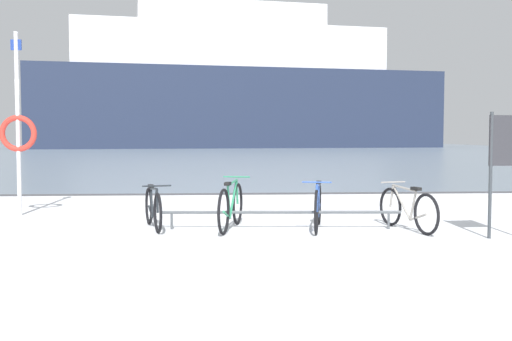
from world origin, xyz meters
TOP-DOWN VIEW (x-y plane):
  - ground at (0.00, 53.90)m, footprint 80.00×132.00m
  - bike_rack at (-1.30, 4.05)m, footprint 3.96×0.27m
  - bicycle_0 at (-3.39, 4.23)m, footprint 0.56×1.56m
  - bicycle_1 at (-2.11, 4.07)m, footprint 0.56×1.77m
  - bicycle_2 at (-0.68, 4.01)m, footprint 0.53×1.76m
  - bicycle_3 at (0.75, 3.80)m, footprint 0.59×1.64m
  - info_sign at (1.97, 2.98)m, footprint 0.55×0.07m
  - rescue_post at (-6.14, 6.07)m, footprint 0.71×0.11m
  - ferry_ship at (0.24, 71.73)m, footprint 53.17×17.85m

SIDE VIEW (x-z plane):
  - ground at x=0.00m, z-range -0.08..0.00m
  - bike_rack at x=-1.30m, z-range 0.12..0.42m
  - bicycle_0 at x=-3.39m, z-range -0.04..0.72m
  - bicycle_3 at x=0.75m, z-range -0.04..0.73m
  - bicycle_2 at x=-0.68m, z-range -0.04..0.78m
  - bicycle_1 at x=-2.11m, z-range -0.04..0.80m
  - info_sign at x=1.97m, z-range 0.33..2.22m
  - rescue_post at x=-6.14m, z-range -0.08..3.43m
  - ferry_ship at x=0.24m, z-range -3.74..18.95m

